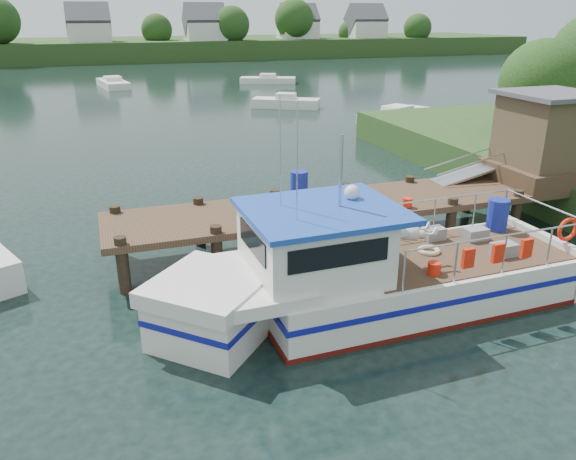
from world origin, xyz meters
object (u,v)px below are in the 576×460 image
object	(u,v)px
moored_c	(397,115)
moored_far	(268,80)
moored_d	(113,83)
dock	(484,163)
moored_b	(286,102)
lobster_boat	(365,276)

from	to	relation	value
moored_c	moored_far	bearing A→B (deg)	80.39
moored_d	moored_c	bearing A→B (deg)	-33.87
dock	moored_far	world-z (taller)	dock
moored_far	moored_c	bearing A→B (deg)	-78.47
dock	moored_b	bearing A→B (deg)	85.74
lobster_boat	moored_d	world-z (taller)	lobster_boat
moored_b	moored_d	world-z (taller)	moored_b
lobster_boat	moored_b	distance (m)	32.01
lobster_boat	moored_far	xyz separation A→B (m)	(11.88, 46.91, -0.61)
moored_far	moored_b	xyz separation A→B (m)	(-3.43, -16.03, 0.06)
lobster_boat	moored_d	xyz separation A→B (m)	(-3.69, 48.62, -0.57)
moored_c	dock	bearing A→B (deg)	-126.28
lobster_boat	moored_c	world-z (taller)	lobster_boat
dock	moored_far	distance (m)	43.07
moored_far	moored_d	bearing A→B (deg)	-179.85
moored_b	moored_c	xyz separation A→B (m)	(5.55, -7.55, -0.05)
lobster_boat	moored_far	world-z (taller)	lobster_boat
moored_far	moored_c	distance (m)	23.68
moored_b	moored_c	size ratio (longest dim) A/B	0.81
lobster_boat	moored_d	bearing A→B (deg)	93.04
dock	moored_far	xyz separation A→B (m)	(5.42, 42.68, -1.88)
dock	moored_b	world-z (taller)	dock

